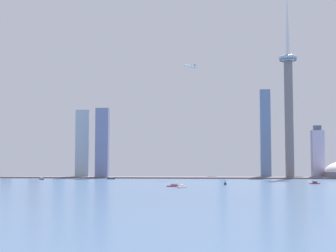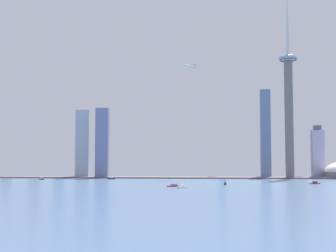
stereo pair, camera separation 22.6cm
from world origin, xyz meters
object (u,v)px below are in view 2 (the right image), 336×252
at_px(skyscraper_7, 102,143).
at_px(boat_6, 174,185).
at_px(skyscraper_6, 36,148).
at_px(boat_5, 111,178).
at_px(skyscraper_2, 83,144).
at_px(skyscraper_8, 318,153).
at_px(boat_0, 42,179).
at_px(channel_buoy_0, 55,181).
at_px(airplane, 190,66).
at_px(observation_tower, 289,96).
at_px(skyscraper_4, 60,148).
at_px(boat_7, 225,183).
at_px(boat_2, 315,183).
at_px(boat_3, 182,187).
at_px(skyscraper_3, 223,145).
at_px(skyscraper_1, 265,134).
at_px(skyscraper_0, 300,139).

relative_size(skyscraper_7, boat_6, 7.44).
height_order(skyscraper_6, boat_5, skyscraper_6).
relative_size(skyscraper_2, skyscraper_8, 1.32).
bearing_deg(boat_0, channel_buoy_0, -5.42).
xyz_separation_m(boat_6, airplane, (6.70, 314.38, 213.75)).
bearing_deg(skyscraper_6, boat_5, -38.51).
xyz_separation_m(observation_tower, skyscraper_4, (-485.05, 115.64, -95.56)).
xyz_separation_m(skyscraper_2, airplane, (220.57, -43.32, 146.52)).
distance_m(skyscraper_4, boat_7, 531.68).
relative_size(skyscraper_7, boat_2, 9.24).
bearing_deg(skyscraper_2, boat_3, -60.06).
xyz_separation_m(boat_2, boat_6, (-193.09, -95.71, 0.02)).
distance_m(skyscraper_3, skyscraper_7, 266.20).
relative_size(skyscraper_2, boat_5, 9.59).
bearing_deg(skyscraper_4, boat_5, -49.42).
bearing_deg(boat_2, boat_3, 40.75).
bearing_deg(skyscraper_7, boat_2, -33.26).
bearing_deg(boat_6, skyscraper_7, 97.26).
height_order(observation_tower, boat_5, observation_tower).
height_order(observation_tower, skyscraper_3, observation_tower).
bearing_deg(skyscraper_1, skyscraper_0, 40.22).
bearing_deg(boat_0, boat_5, 65.43).
xyz_separation_m(boat_3, boat_7, (53.07, 94.24, 0.21)).
distance_m(skyscraper_3, skyscraper_6, 410.91).
xyz_separation_m(skyscraper_1, boat_3, (-141.81, -415.94, -87.08)).
relative_size(skyscraper_7, airplane, 5.09).
distance_m(boat_2, boat_3, 223.06).
height_order(skyscraper_4, skyscraper_6, skyscraper_4).
bearing_deg(airplane, boat_3, 40.01).
bearing_deg(airplane, skyscraper_3, -165.66).
bearing_deg(skyscraper_4, skyscraper_6, -161.28).
bearing_deg(skyscraper_1, skyscraper_3, 140.07).
distance_m(skyscraper_8, boat_3, 484.33).
bearing_deg(skyscraper_0, boat_6, -117.55).
bearing_deg(skyscraper_0, skyscraper_2, -168.58).
bearing_deg(skyscraper_1, observation_tower, -49.22).
height_order(observation_tower, skyscraper_1, observation_tower).
distance_m(skyscraper_3, skyscraper_4, 360.12).
xyz_separation_m(skyscraper_8, channel_buoy_0, (-464.66, -214.50, -48.12)).
bearing_deg(skyscraper_4, boat_3, -58.01).
relative_size(skyscraper_2, airplane, 5.06).
distance_m(skyscraper_6, boat_5, 267.89).
height_order(boat_2, boat_5, boat_2).
relative_size(skyscraper_8, boat_2, 6.98).
xyz_separation_m(skyscraper_1, boat_6, (-154.23, -380.83, -87.27)).
height_order(skyscraper_8, boat_2, skyscraper_8).
bearing_deg(skyscraper_6, skyscraper_7, -30.03).
relative_size(boat_5, boat_7, 1.79).
bearing_deg(skyscraper_8, boat_7, -120.76).
relative_size(skyscraper_1, channel_buoy_0, 87.27).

